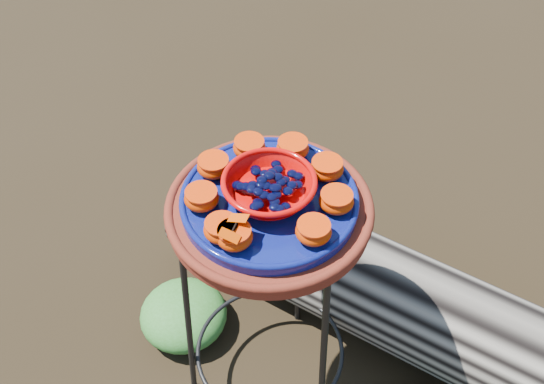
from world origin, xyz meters
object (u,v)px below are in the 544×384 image
at_px(plant_stand, 270,308).
at_px(driftwood_log, 419,310).
at_px(cobalt_plate, 269,202).
at_px(terracotta_saucer, 269,211).
at_px(red_bowl, 269,189).

xyz_separation_m(plant_stand, driftwood_log, (0.35, 0.29, -0.20)).
bearing_deg(cobalt_plate, plant_stand, 0.00).
distance_m(plant_stand, terracotta_saucer, 0.37).
relative_size(terracotta_saucer, cobalt_plate, 1.17).
relative_size(cobalt_plate, driftwood_log, 0.23).
xyz_separation_m(plant_stand, terracotta_saucer, (0.00, 0.00, 0.37)).
relative_size(cobalt_plate, red_bowl, 2.00).
distance_m(cobalt_plate, red_bowl, 0.04).
height_order(plant_stand, driftwood_log, plant_stand).
bearing_deg(red_bowl, terracotta_saucer, 0.00).
relative_size(plant_stand, driftwood_log, 0.43).
xyz_separation_m(cobalt_plate, driftwood_log, (0.35, 0.29, -0.60)).
xyz_separation_m(plant_stand, red_bowl, (0.00, 0.00, 0.44)).
relative_size(red_bowl, driftwood_log, 0.12).
xyz_separation_m(cobalt_plate, red_bowl, (0.00, 0.00, 0.04)).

